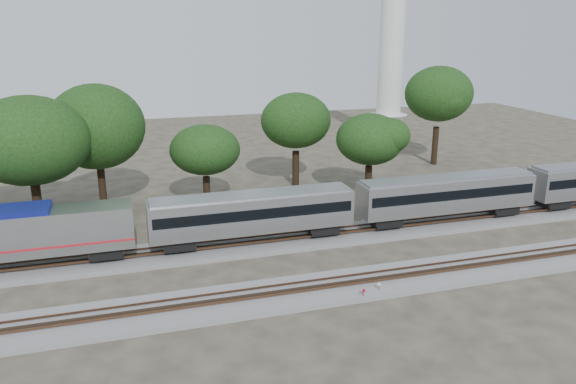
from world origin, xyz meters
name	(u,v)px	position (x,y,z in m)	size (l,w,h in m)	color
ground	(267,275)	(0.00, 0.00, 0.00)	(160.00, 160.00, 0.00)	#383328
track_far	(250,245)	(0.00, 6.00, 0.21)	(160.00, 5.00, 0.73)	slate
track_near	(281,295)	(0.00, -4.00, 0.21)	(160.00, 5.00, 0.73)	slate
train	(448,193)	(19.81, 6.00, 3.28)	(93.18, 3.22, 4.74)	#AEB0B5
switch_stand_red	(363,293)	(5.49, -6.22, 0.60)	(0.29, 0.12, 0.94)	#512D19
switch_stand_white	(379,287)	(7.00, -5.60, 0.61)	(0.30, 0.06, 0.95)	#512D19
switch_lever	(380,292)	(7.10, -5.63, 0.15)	(0.50, 0.30, 0.30)	#512D19
tree_2	(29,141)	(-18.17, 15.67, 8.80)	(8.96, 8.96, 12.64)	black
tree_3	(96,127)	(-12.42, 20.07, 9.02)	(9.19, 9.19, 12.95)	black
tree_4	(205,150)	(-1.79, 18.34, 6.32)	(6.45, 6.45, 9.09)	black
tree_5	(296,121)	(9.86, 23.43, 8.02)	(8.18, 8.18, 11.53)	black
tree_6	(370,139)	(16.45, 16.91, 6.65)	(6.79, 6.79, 9.57)	black
tree_7	(439,94)	(31.87, 28.35, 9.83)	(10.00, 10.00, 14.10)	black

